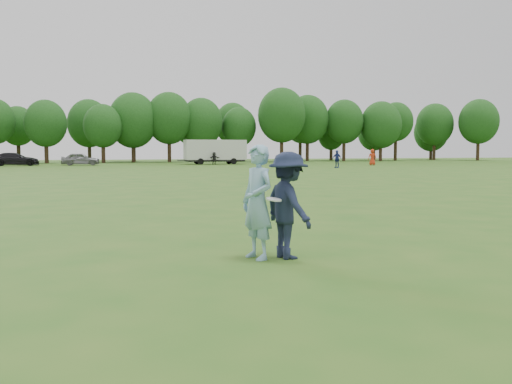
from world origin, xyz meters
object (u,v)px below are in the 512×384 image
Objects in this scene: thrower at (257,202)px; car_e at (81,159)px; car_d at (15,159)px; player_far_b at (337,159)px; field_cone at (286,167)px; player_far_c at (372,157)px; cargo_trailer at (215,151)px; defender at (288,205)px; player_far_d at (214,158)px.

car_e is at bearing 165.45° from thrower.
player_far_b is at bearing -119.85° from car_d.
player_far_b reaches higher than field_cone.
car_e is (-25.98, 17.04, -0.16)m from player_far_b.
player_far_b is 0.35× the size of car_d.
player_far_c is 6.66× the size of field_cone.
thrower is 60.29m from car_e.
cargo_trailer reaches higher than player_far_b.
field_cone is (16.93, 44.23, -0.85)m from thrower.
defender is 62.28m from cargo_trailer.
car_e is at bearing -157.16° from player_far_b.
player_far_d is 15.62m from field_cone.
thrower is at bearing 66.93° from defender.
player_far_c is 42.84m from car_d.
car_d is (-23.80, 1.63, -0.03)m from player_far_d.
defender is at bearing -171.03° from car_d.
car_d is at bearing 149.34° from field_cone.
player_far_c is at bearing -103.57° from car_e.
player_far_d is 23.86m from car_d.
player_far_d is (12.14, 59.35, -0.13)m from defender.
player_far_d is 0.18× the size of cargo_trailer.
car_d is at bearing 155.02° from player_far_d.
thrower reaches higher than field_cone.
field_cone is (16.40, 44.34, -0.79)m from defender.
defender reaches higher than field_cone.
thrower is 1.07× the size of player_far_b.
field_cone is at bearing -135.58° from player_far_b.
player_far_d reaches higher than field_cone.
player_far_b reaches higher than car_d.
car_d is at bearing -0.88° from defender.
player_far_b is at bearing -80.34° from player_far_d.
car_d is at bearing -179.98° from cargo_trailer.
cargo_trailer reaches higher than field_cone.
cargo_trailer is at bearing 149.71° from thrower.
cargo_trailer reaches higher than defender.
car_e reaches higher than field_cone.
defender is 0.35× the size of car_d.
car_d is 0.60× the size of cargo_trailer.
cargo_trailer is at bearing 52.72° from player_far_d.
player_far_c is 20.33m from cargo_trailer.
thrower is at bearing -61.19° from player_far_b.
car_e is at bearing 142.36° from field_cone.
car_d is 32.64m from field_cone.
cargo_trailer is at bearing 102.82° from field_cone.
cargo_trailer is at bearing -23.40° from defender.
player_far_d is at bearing -6.78° from player_far_c.
defender reaches higher than car_d.
thrower is 1.00× the size of player_far_c.
cargo_trailer reaches higher than car_d.
player_far_d reaches higher than car_e.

